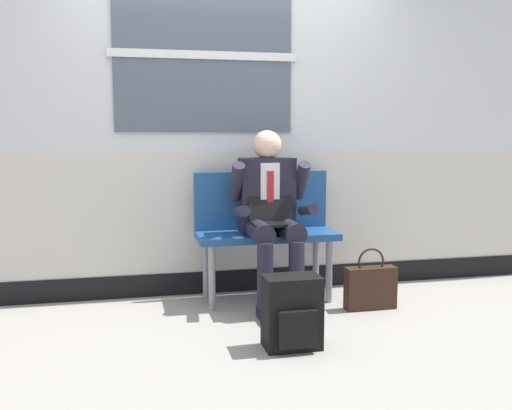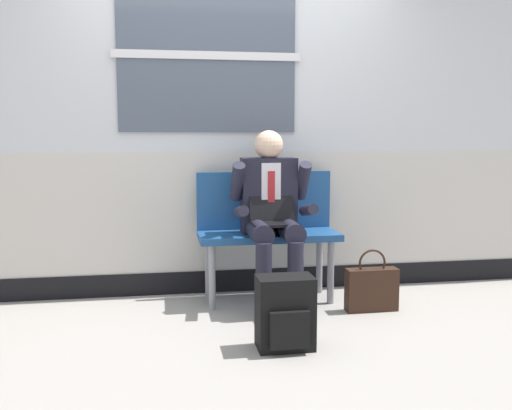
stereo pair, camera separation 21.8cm
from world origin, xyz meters
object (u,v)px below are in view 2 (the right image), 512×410
bench_with_person (267,224)px  person_seated (272,212)px  handbag (372,288)px  backpack (285,314)px

bench_with_person → person_seated: size_ratio=0.81×
person_seated → handbag: bearing=-19.5°
backpack → handbag: size_ratio=0.97×
person_seated → backpack: person_seated is taller
person_seated → handbag: (0.67, -0.24, -0.52)m
bench_with_person → person_seated: person_seated is taller
person_seated → backpack: 0.97m
person_seated → backpack: bearing=-95.9°
bench_with_person → handbag: size_ratio=2.34×
backpack → handbag: (0.76, 0.60, -0.05)m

